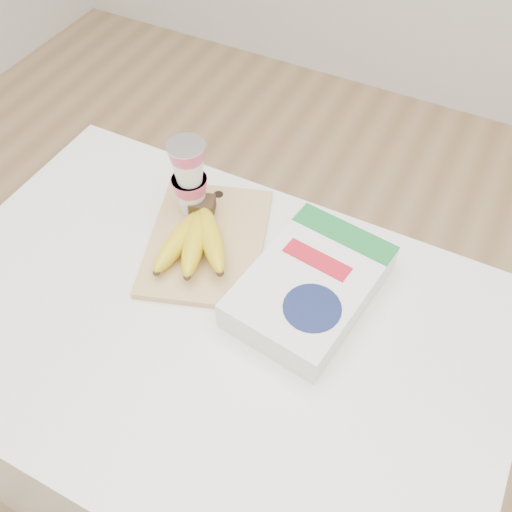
{
  "coord_description": "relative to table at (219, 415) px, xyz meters",
  "views": [
    {
      "loc": [
        0.33,
        -0.46,
        1.66
      ],
      "look_at": [
        0.02,
        0.14,
        0.84
      ],
      "focal_mm": 40.0,
      "sensor_mm": 36.0,
      "label": 1
    }
  ],
  "objects": [
    {
      "name": "yogurt_stack",
      "position": [
        -0.16,
        0.21,
        0.51
      ],
      "size": [
        0.08,
        0.08,
        0.17
      ],
      "color": "white",
      "rests_on": "cutting_board"
    },
    {
      "name": "table",
      "position": [
        0.0,
        0.0,
        0.0
      ],
      "size": [
        1.07,
        0.71,
        0.8
      ],
      "primitive_type": "cube",
      "color": "white",
      "rests_on": "ground"
    },
    {
      "name": "bananas",
      "position": [
        -0.1,
        0.13,
        0.44
      ],
      "size": [
        0.17,
        0.22,
        0.07
      ],
      "color": "#382816",
      "rests_on": "cutting_board"
    },
    {
      "name": "cereal_box",
      "position": [
        0.14,
        0.13,
        0.43
      ],
      "size": [
        0.24,
        0.32,
        0.07
      ],
      "rotation": [
        0.0,
        0.0,
        -0.13
      ],
      "color": "white",
      "rests_on": "table"
    },
    {
      "name": "room",
      "position": [
        0.0,
        0.0,
        0.95
      ],
      "size": [
        4.0,
        4.0,
        4.0
      ],
      "color": "tan",
      "rests_on": "ground"
    },
    {
      "name": "cutting_board",
      "position": [
        -0.09,
        0.16,
        0.41
      ],
      "size": [
        0.31,
        0.36,
        0.02
      ],
      "primitive_type": "cube",
      "rotation": [
        0.0,
        0.0,
        0.33
      ],
      "color": "tan",
      "rests_on": "table"
    }
  ]
}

